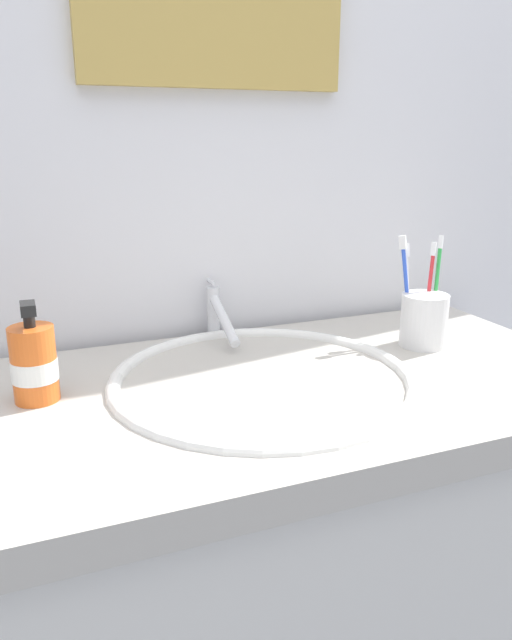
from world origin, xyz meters
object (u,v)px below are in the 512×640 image
at_px(toothbrush_white, 407,285).
at_px(toothbrush_blue, 406,282).
at_px(toothbrush_red, 430,285).
at_px(soap_dispenser, 34,364).
at_px(toothbrush_cup, 424,320).
at_px(toothbrush_green, 437,281).
at_px(faucet, 218,313).

xyz_separation_m(toothbrush_white, toothbrush_blue, (-0.01, -0.01, 0.01)).
relative_size(toothbrush_red, soap_dispenser, 1.20).
relative_size(toothbrush_cup, toothbrush_green, 0.50).
distance_m(faucet, toothbrush_green, 0.41).
bearing_deg(toothbrush_white, toothbrush_blue, -136.58).
height_order(toothbrush_white, toothbrush_green, toothbrush_green).
bearing_deg(toothbrush_red, faucet, 156.07).
bearing_deg(toothbrush_cup, faucet, 151.76).
height_order(toothbrush_white, toothbrush_red, toothbrush_red).
bearing_deg(faucet, toothbrush_cup, -28.24).
bearing_deg(toothbrush_green, soap_dispenser, -178.78).
relative_size(toothbrush_white, toothbrush_blue, 0.91).
relative_size(faucet, toothbrush_cup, 1.76).
relative_size(toothbrush_cup, toothbrush_red, 0.54).
height_order(toothbrush_red, soap_dispenser, toothbrush_red).
xyz_separation_m(toothbrush_cup, toothbrush_green, (0.04, 0.02, 0.06)).
distance_m(toothbrush_green, soap_dispenser, 0.71).
bearing_deg(faucet, toothbrush_white, -23.90).
distance_m(toothbrush_cup, toothbrush_red, 0.07).
distance_m(toothbrush_cup, toothbrush_green, 0.08).
bearing_deg(toothbrush_green, toothbrush_white, 162.05).
bearing_deg(toothbrush_blue, toothbrush_white, 43.42).
xyz_separation_m(toothbrush_white, soap_dispenser, (-0.65, -0.03, -0.05)).
xyz_separation_m(toothbrush_cup, toothbrush_white, (-0.01, 0.04, 0.06)).
bearing_deg(toothbrush_red, toothbrush_blue, 169.77).
height_order(toothbrush_red, toothbrush_blue, toothbrush_blue).
xyz_separation_m(toothbrush_white, toothbrush_red, (0.04, -0.02, 0.00)).
bearing_deg(toothbrush_red, soap_dispenser, -178.75).
bearing_deg(toothbrush_green, toothbrush_blue, 172.12).
bearing_deg(toothbrush_red, toothbrush_cup, -136.86).
relative_size(toothbrush_cup, soap_dispenser, 0.65).
xyz_separation_m(toothbrush_cup, toothbrush_blue, (-0.02, 0.03, 0.07)).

